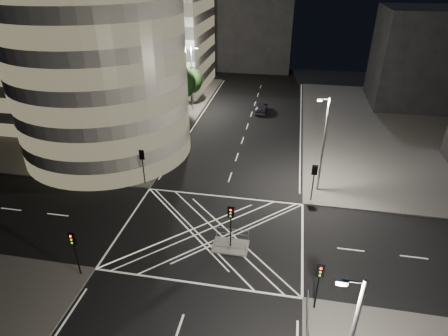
% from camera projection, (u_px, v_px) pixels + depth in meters
% --- Properties ---
extents(ground, '(120.00, 120.00, 0.00)m').
position_uv_depth(ground, '(211.00, 233.00, 33.30)').
color(ground, black).
rests_on(ground, ground).
extents(sidewalk_far_left, '(42.00, 42.00, 0.15)m').
position_uv_depth(sidewalk_far_left, '(73.00, 109.00, 61.10)').
color(sidewalk_far_left, '#565451').
rests_on(sidewalk_far_left, ground).
extents(central_island, '(3.00, 2.00, 0.15)m').
position_uv_depth(central_island, '(230.00, 246.00, 31.66)').
color(central_island, slate).
rests_on(central_island, ground).
extents(office_tower_curved, '(30.00, 29.00, 27.20)m').
position_uv_depth(office_tower_curved, '(79.00, 39.00, 46.57)').
color(office_tower_curved, gray).
rests_on(office_tower_curved, sidewalk_far_left).
extents(office_block_rear, '(24.00, 16.00, 22.00)m').
position_uv_depth(office_block_rear, '(140.00, 25.00, 67.50)').
color(office_block_rear, gray).
rests_on(office_block_rear, sidewalk_far_left).
extents(building_right_far, '(14.00, 12.00, 15.00)m').
position_uv_depth(building_right_far, '(422.00, 58.00, 59.82)').
color(building_right_far, black).
rests_on(building_right_far, sidewalk_far_right).
extents(building_far_end, '(18.00, 8.00, 18.00)m').
position_uv_depth(building_far_end, '(250.00, 27.00, 79.43)').
color(building_far_end, black).
rests_on(building_far_end, ground).
extents(tree_a, '(4.11, 4.11, 6.35)m').
position_uv_depth(tree_a, '(134.00, 140.00, 40.71)').
color(tree_a, black).
rests_on(tree_a, sidewalk_far_left).
extents(tree_b, '(4.29, 4.29, 7.23)m').
position_uv_depth(tree_b, '(152.00, 114.00, 45.49)').
color(tree_b, black).
rests_on(tree_b, sidewalk_far_left).
extents(tree_c, '(4.00, 4.00, 6.78)m').
position_uv_depth(tree_c, '(168.00, 101.00, 50.79)').
color(tree_c, black).
rests_on(tree_c, sidewalk_far_left).
extents(tree_d, '(4.63, 4.63, 8.01)m').
position_uv_depth(tree_d, '(180.00, 82.00, 55.53)').
color(tree_d, black).
rests_on(tree_d, sidewalk_far_left).
extents(tree_e, '(3.77, 3.77, 6.06)m').
position_uv_depth(tree_e, '(191.00, 80.00, 61.39)').
color(tree_e, black).
rests_on(tree_e, sidewalk_far_left).
extents(traffic_signal_fl, '(0.55, 0.22, 4.00)m').
position_uv_depth(traffic_signal_fl, '(142.00, 161.00, 39.14)').
color(traffic_signal_fl, black).
rests_on(traffic_signal_fl, sidewalk_far_left).
extents(traffic_signal_nl, '(0.55, 0.22, 4.00)m').
position_uv_depth(traffic_signal_nl, '(74.00, 246.00, 27.45)').
color(traffic_signal_nl, black).
rests_on(traffic_signal_nl, sidewalk_near_left).
extents(traffic_signal_fr, '(0.55, 0.22, 4.00)m').
position_uv_depth(traffic_signal_fr, '(314.00, 176.00, 36.33)').
color(traffic_signal_fr, black).
rests_on(traffic_signal_fr, sidewalk_far_right).
extents(traffic_signal_nr, '(0.55, 0.22, 4.00)m').
position_uv_depth(traffic_signal_nr, '(319.00, 278.00, 24.64)').
color(traffic_signal_nr, black).
rests_on(traffic_signal_nr, sidewalk_near_right).
extents(traffic_signal_island, '(0.55, 0.22, 4.00)m').
position_uv_depth(traffic_signal_island, '(231.00, 219.00, 30.28)').
color(traffic_signal_island, black).
rests_on(traffic_signal_island, central_island).
extents(street_lamp_left_near, '(1.25, 0.25, 10.00)m').
position_uv_depth(street_lamp_left_near, '(152.00, 119.00, 42.43)').
color(street_lamp_left_near, slate).
rests_on(street_lamp_left_near, sidewalk_far_left).
extents(street_lamp_left_far, '(1.25, 0.25, 10.00)m').
position_uv_depth(street_lamp_left_far, '(192.00, 77.00, 57.91)').
color(street_lamp_left_far, slate).
rests_on(street_lamp_left_far, sidewalk_far_left).
extents(street_lamp_right_far, '(1.25, 0.25, 10.00)m').
position_uv_depth(street_lamp_right_far, '(323.00, 143.00, 36.84)').
color(street_lamp_right_far, slate).
rests_on(street_lamp_right_far, sidewalk_far_right).
extents(railing_island_south, '(2.80, 0.06, 1.10)m').
position_uv_depth(railing_island_south, '(229.00, 248.00, 30.58)').
color(railing_island_south, slate).
rests_on(railing_island_south, central_island).
extents(railing_island_north, '(2.80, 0.06, 1.10)m').
position_uv_depth(railing_island_north, '(232.00, 234.00, 32.13)').
color(railing_island_north, slate).
rests_on(railing_island_north, central_island).
extents(sedan, '(1.62, 4.41, 1.44)m').
position_uv_depth(sedan, '(262.00, 108.00, 59.35)').
color(sedan, black).
rests_on(sedan, ground).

